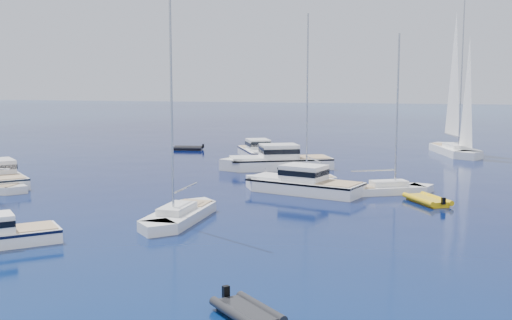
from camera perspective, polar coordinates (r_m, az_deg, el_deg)
The scene contains 11 objects.
ground at distance 26.55m, azimuth -10.79°, elevation -11.39°, with size 400.00×400.00×0.00m, color navy.
motor_cruiser_centre at distance 47.49m, azimuth 4.08°, elevation -2.95°, with size 3.13×10.22×2.68m, color white, non-canonical shape.
motor_cruiser_distant at distance 59.76m, azimuth 1.86°, elevation -0.81°, with size 3.49×11.39×2.99m, color silver, non-canonical shape.
motor_cruiser_horizon at distance 68.23m, azimuth 0.22°, elevation 0.21°, with size 2.97×9.70×2.55m, color white, non-canonical shape.
sailboat_fore at distance 38.45m, azimuth -6.89°, elevation -5.43°, with size 2.44×9.38×13.79m, color silver, non-canonical shape.
sailboat_mid_r at distance 53.84m, azimuth 4.85°, elevation -1.74°, with size 2.55×9.81×14.42m, color silver, non-canonical shape.
sailboat_centre at distance 48.06m, azimuth 11.49°, elevation -2.96°, with size 2.15×8.28×12.17m, color silver, non-canonical shape.
sailboat_sails_r at distance 74.82m, azimuth 17.44°, elevation 0.50°, with size 3.24×12.46×18.31m, color white, non-canonical shape.
tender_yellow at distance 45.01m, azimuth 15.16°, elevation -3.76°, with size 2.14×3.95×0.95m, color gold, non-canonical shape.
tender_grey_near at distance 23.19m, azimuth -0.80°, elevation -14.07°, with size 1.78×3.15×0.95m, color black, non-canonical shape.
tender_grey_far at distance 76.08m, azimuth -6.14°, elevation 0.91°, with size 2.02×3.69×0.95m, color black, non-canonical shape.
Camera 1 is at (10.77, -22.74, 8.46)m, focal length 44.43 mm.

